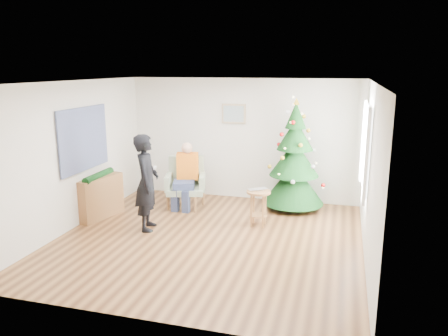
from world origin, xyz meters
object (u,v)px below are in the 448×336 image
(armchair, at_px, (186,189))
(christmas_tree, at_px, (294,160))
(stool, at_px, (258,208))
(standing_man, at_px, (147,183))
(console, at_px, (100,197))

(armchair, bearing_deg, christmas_tree, -3.14)
(stool, height_order, armchair, armchair)
(stool, xyz_separation_m, armchair, (-1.66, 0.70, 0.04))
(standing_man, relative_size, console, 1.71)
(stool, height_order, standing_man, standing_man)
(standing_man, distance_m, console, 1.27)
(christmas_tree, xyz_separation_m, armchair, (-2.15, -0.48, -0.63))
(christmas_tree, distance_m, console, 3.87)
(christmas_tree, xyz_separation_m, standing_man, (-2.35, -1.87, -0.15))
(standing_man, xyz_separation_m, console, (-1.15, 0.32, -0.46))
(christmas_tree, xyz_separation_m, stool, (-0.49, -1.18, -0.68))
(armchair, height_order, console, armchair)
(standing_man, bearing_deg, console, 58.63)
(stool, relative_size, armchair, 0.64)
(christmas_tree, height_order, stool, christmas_tree)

